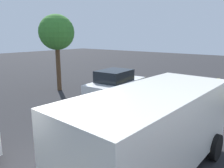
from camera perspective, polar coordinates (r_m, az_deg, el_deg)
name	(u,v)px	position (r m, az deg, el deg)	size (l,w,h in m)	color
lane_marking_centre	(114,140)	(7.72, 0.51, -14.30)	(28.00, 0.16, 0.01)	#E0D14C
white_van	(152,128)	(5.60, 10.37, -11.07)	(5.28, 2.45, 2.20)	silver
car_white_approaching	(116,84)	(12.50, 0.96, 0.09)	(4.15, 2.19, 1.59)	white
tree_left_verge	(57,33)	(14.30, -14.18, 12.71)	(2.18, 2.18, 4.77)	#513823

